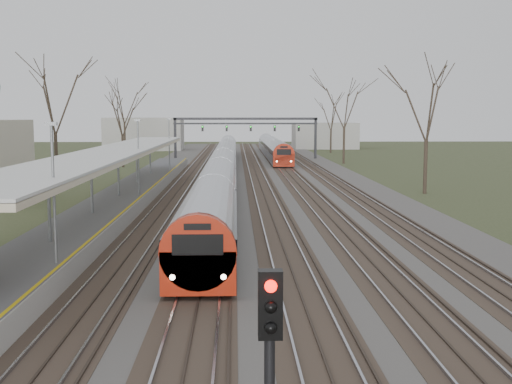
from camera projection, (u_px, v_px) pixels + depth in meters
track_bed at (251, 179)px, 64.12m from camera, size 24.00×160.00×0.22m
platform at (128, 196)px, 46.40m from camera, size 3.50×69.00×1.00m
canopy at (115, 152)px, 41.51m from camera, size 4.10×50.00×3.11m
signal_gantry at (246, 126)px, 93.31m from camera, size 21.00×0.59×6.08m
tree_west_far at (54, 96)px, 55.68m from camera, size 5.50×5.50×11.33m
tree_east_far at (427, 103)px, 50.80m from camera, size 5.00×5.00×10.30m
train_near at (223, 163)px, 65.79m from camera, size 2.62×90.21×3.05m
train_far at (273, 148)px, 98.09m from camera, size 2.62×45.21×3.05m
signal_post at (270, 361)px, 9.31m from camera, size 0.35×0.45×4.10m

